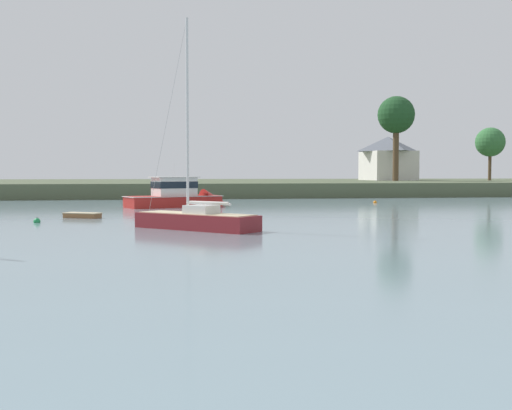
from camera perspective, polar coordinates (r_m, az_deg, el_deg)
The scene contains 9 objects.
far_shore_bank at distance 99.83m, azimuth -2.26°, elevation 1.69°, with size 231.62×53.90×1.75m, color #4C563D.
sailboat_maroon at distance 33.80m, azimuth -5.35°, elevation -1.77°, with size 6.47×6.37×11.69m.
dinghy_wood at distance 43.76m, azimuth -15.26°, elevation -0.96°, with size 2.68×2.10×0.48m.
cruiser_red at distance 56.42m, azimuth -6.53°, elevation 0.51°, with size 9.72×5.97×4.96m.
mooring_buoy_green at distance 40.37m, azimuth -18.98°, elevation -1.40°, with size 0.41×0.41×0.46m.
mooring_buoy_orange at distance 63.92m, azimuth 10.59°, elevation 0.23°, with size 0.34×0.34×0.39m.
shore_tree_inland_c at distance 99.15m, azimuth 12.41°, elevation 7.75°, with size 5.58×5.58×12.75m.
shore_tree_right at distance 108.30m, azimuth 20.19°, elevation 5.28°, with size 4.63×4.63×8.42m.
cottage_behind_trees at distance 109.13m, azimuth 11.70°, elevation 4.17°, with size 7.69×10.12×7.26m.
Camera 1 is at (-11.94, -7.00, 2.99)m, focal length 44.78 mm.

